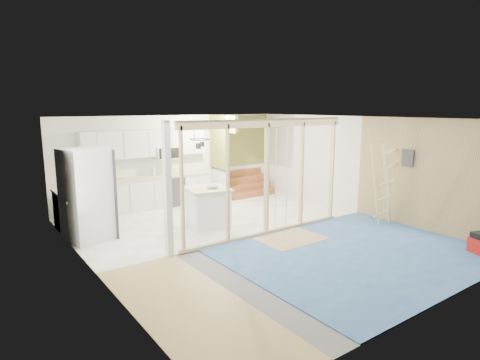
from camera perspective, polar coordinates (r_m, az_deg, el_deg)
room at (r=8.68m, az=2.35°, el=0.12°), size 7.01×8.01×2.61m
floor_overlays at (r=9.09m, az=2.42°, el=-7.80°), size 7.00×8.00×0.03m
stud_frame at (r=8.49m, az=1.08°, el=1.88°), size 4.66×0.14×2.60m
base_cabinets at (r=11.00m, az=-15.34°, el=-2.48°), size 4.45×2.24×0.93m
upper_cabinets at (r=11.48m, az=-12.85°, el=5.01°), size 3.60×0.41×0.85m
green_partition at (r=12.84m, az=-0.47°, el=1.88°), size 2.25×1.51×2.60m
pot_rack at (r=9.98m, az=-5.73°, el=5.46°), size 0.52×0.52×0.72m
sheathing_panel at (r=10.05m, az=25.65°, el=0.51°), size 0.02×4.00×2.60m
electrical_panel at (r=10.26m, az=22.74°, el=2.89°), size 0.04×0.30×0.40m
ceiling_light at (r=11.80m, az=-1.22°, el=8.90°), size 0.32×0.32×0.08m
fridge at (r=9.10m, az=-20.92°, el=-2.02°), size 1.04×1.01×1.99m
island at (r=9.61m, az=-4.64°, el=-3.93°), size 1.13×1.13×0.95m
bowl at (r=9.45m, az=-3.91°, el=-0.98°), size 0.33×0.33×0.07m
soap_bottle_a at (r=11.51m, az=-12.22°, el=1.37°), size 0.16×0.16×0.31m
soap_bottle_b at (r=11.91m, az=-8.41°, el=1.50°), size 0.10×0.10×0.20m
ladder at (r=10.21m, az=19.59°, el=-0.56°), size 1.07×0.09×1.98m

